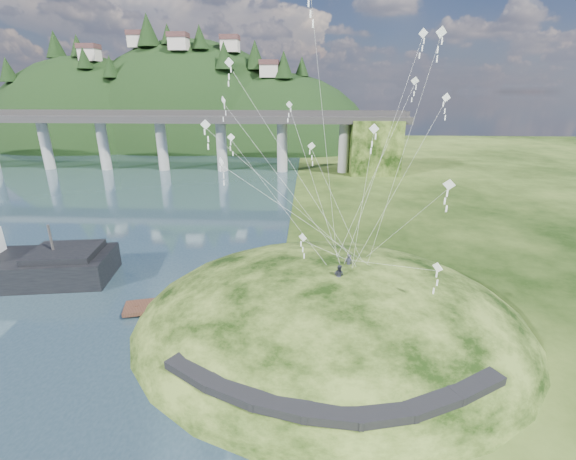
{
  "coord_description": "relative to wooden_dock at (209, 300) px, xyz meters",
  "views": [
    {
      "loc": [
        5.9,
        -28.42,
        19.4
      ],
      "look_at": [
        4.0,
        6.0,
        7.0
      ],
      "focal_mm": 24.0,
      "sensor_mm": 36.0,
      "label": 1
    }
  ],
  "objects": [
    {
      "name": "far_ridge",
      "position": [
        -40.09,
        118.44,
        -7.92
      ],
      "size": [
        153.0,
        70.0,
        94.5
      ],
      "color": "black",
      "rests_on": "ground"
    },
    {
      "name": "grass_hill",
      "position": [
        11.49,
        -1.73,
        -1.99
      ],
      "size": [
        36.0,
        32.0,
        13.0
      ],
      "color": "black",
      "rests_on": "ground"
    },
    {
      "name": "wooden_dock",
      "position": [
        0.0,
        0.0,
        0.0
      ],
      "size": [
        15.55,
        6.54,
        1.11
      ],
      "color": "#392017",
      "rests_on": "ground"
    },
    {
      "name": "bridge",
      "position": [
        -22.97,
        66.34,
        9.22
      ],
      "size": [
        160.0,
        11.0,
        15.0
      ],
      "color": "#2D2B2B",
      "rests_on": "ground"
    },
    {
      "name": "footpath",
      "position": [
        10.95,
        -13.47,
        1.6
      ],
      "size": [
        22.29,
        5.84,
        0.83
      ],
      "color": "black",
      "rests_on": "ground"
    },
    {
      "name": "kite_swarm",
      "position": [
        11.04,
        0.37,
        16.38
      ],
      "size": [
        18.65,
        13.51,
        20.4
      ],
      "color": "white",
      "rests_on": "ground"
    },
    {
      "name": "kite_flyers",
      "position": [
        12.37,
        -2.23,
        5.42
      ],
      "size": [
        1.97,
        3.17,
        1.89
      ],
      "color": "#242530",
      "rests_on": "ground"
    },
    {
      "name": "ground",
      "position": [
        3.49,
        -3.73,
        -0.49
      ],
      "size": [
        320.0,
        320.0,
        0.0
      ],
      "primitive_type": "plane",
      "color": "black",
      "rests_on": "ground"
    }
  ]
}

